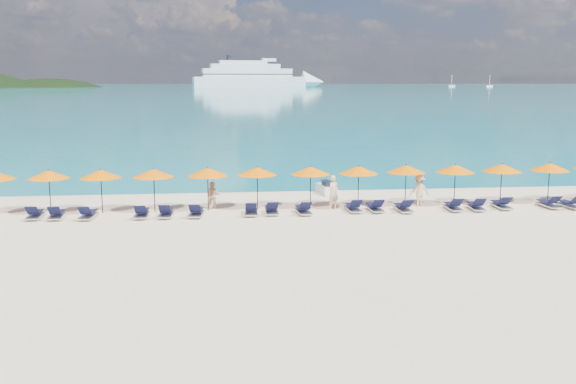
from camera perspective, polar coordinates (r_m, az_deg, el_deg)
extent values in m
plane|color=beige|center=(29.04, 0.64, -3.35)|extent=(1400.00, 1400.00, 0.00)
cube|color=#1FA9B2|center=(688.10, -6.01, 9.36)|extent=(1600.00, 1300.00, 0.01)
ellipsoid|color=black|center=(607.49, -20.25, 5.42)|extent=(162.00, 126.00, 85.50)
cube|color=silver|center=(581.32, -3.47, 9.74)|extent=(100.78, 30.25, 9.03)
cone|color=silver|center=(594.49, 2.28, 9.75)|extent=(22.17, 22.17, 19.86)
cube|color=silver|center=(581.03, -3.66, 10.54)|extent=(80.74, 25.09, 7.22)
cube|color=silver|center=(580.81, -3.84, 11.07)|extent=(62.77, 21.08, 4.51)
cube|color=silver|center=(580.60, -4.03, 11.42)|extent=(42.73, 15.93, 3.16)
cube|color=black|center=(581.02, -3.66, 10.40)|extent=(81.74, 25.40, 0.81)
cube|color=black|center=(581.05, -3.66, 10.72)|extent=(79.73, 24.79, 0.81)
cylinder|color=black|center=(578.80, -5.27, 11.77)|extent=(3.97, 3.97, 4.97)
cube|color=silver|center=(622.51, 14.34, 9.12)|extent=(5.97, 1.99, 1.59)
cylinder|color=silver|center=(622.48, 14.36, 9.60)|extent=(0.36, 0.36, 9.95)
cube|color=silver|center=(621.75, 17.46, 8.98)|extent=(5.94, 1.98, 1.58)
cylinder|color=silver|center=(621.72, 17.49, 9.45)|extent=(0.36, 0.36, 9.89)
cube|color=silver|center=(38.19, 3.42, 0.26)|extent=(1.03, 2.18, 0.48)
cube|color=black|center=(37.97, 3.50, 0.74)|extent=(0.54, 0.92, 0.31)
cylinder|color=black|center=(38.61, 3.21, 1.09)|extent=(0.48, 0.11, 0.05)
imported|color=tan|center=(33.32, 4.09, -0.06)|extent=(0.79, 0.73, 1.81)
imported|color=tan|center=(33.61, -6.67, -0.32)|extent=(0.75, 0.49, 1.46)
imported|color=tan|center=(34.92, 11.59, 0.13)|extent=(1.15, 0.65, 1.69)
cylinder|color=black|center=(34.31, -20.41, -0.04)|extent=(0.05, 0.05, 2.20)
cone|color=#FD6B00|center=(34.17, -20.51, 1.48)|extent=(2.10, 2.10, 0.42)
sphere|color=black|center=(34.14, -20.53, 1.84)|extent=(0.08, 0.08, 0.08)
cylinder|color=black|center=(33.65, -16.24, 0.00)|extent=(0.05, 0.05, 2.20)
cone|color=#FD6B00|center=(33.51, -16.32, 1.55)|extent=(2.10, 2.10, 0.42)
sphere|color=black|center=(33.48, -16.33, 1.93)|extent=(0.08, 0.08, 0.08)
cylinder|color=black|center=(33.30, -11.80, 0.09)|extent=(0.05, 0.05, 2.20)
cone|color=#FD6B00|center=(33.16, -11.86, 1.66)|extent=(2.10, 2.10, 0.42)
sphere|color=black|center=(33.13, -11.87, 2.03)|extent=(0.08, 0.08, 0.08)
cylinder|color=black|center=(33.24, -7.13, 0.21)|extent=(0.05, 0.05, 2.20)
cone|color=#FD6B00|center=(33.10, -7.16, 1.78)|extent=(2.10, 2.10, 0.42)
sphere|color=black|center=(33.07, -7.17, 2.15)|extent=(0.08, 0.08, 0.08)
cylinder|color=black|center=(33.36, -2.74, 0.31)|extent=(0.05, 0.05, 2.20)
cone|color=#FD6B00|center=(33.22, -2.75, 1.87)|extent=(2.10, 2.10, 0.42)
sphere|color=black|center=(33.19, -2.76, 2.25)|extent=(0.08, 0.08, 0.08)
cylinder|color=black|center=(33.54, 2.01, 0.37)|extent=(0.05, 0.05, 2.20)
cone|color=#FD6B00|center=(33.40, 2.02, 1.92)|extent=(2.10, 2.10, 0.42)
sphere|color=black|center=(33.37, 2.02, 2.30)|extent=(0.08, 0.08, 0.08)
cylinder|color=black|center=(33.93, 6.27, 0.42)|extent=(0.05, 0.05, 2.20)
cone|color=#FD6B00|center=(33.79, 6.30, 1.96)|extent=(2.10, 2.10, 0.42)
sphere|color=black|center=(33.76, 6.30, 2.33)|extent=(0.08, 0.08, 0.08)
cylinder|color=black|center=(34.72, 10.41, 0.54)|extent=(0.05, 0.05, 2.20)
cone|color=#FD6B00|center=(34.58, 10.45, 2.04)|extent=(2.10, 2.10, 0.42)
sphere|color=black|center=(34.56, 10.47, 2.40)|extent=(0.08, 0.08, 0.08)
cylinder|color=black|center=(35.39, 14.60, 0.55)|extent=(0.05, 0.05, 2.20)
cone|color=#FD6B00|center=(35.25, 14.66, 2.03)|extent=(2.10, 2.10, 0.42)
sphere|color=black|center=(35.23, 14.68, 2.38)|extent=(0.08, 0.08, 0.08)
cylinder|color=black|center=(36.43, 18.40, 0.63)|extent=(0.05, 0.05, 2.20)
cone|color=#FD6B00|center=(36.30, 18.48, 2.06)|extent=(2.10, 2.10, 0.42)
sphere|color=black|center=(36.27, 18.50, 2.40)|extent=(0.08, 0.08, 0.08)
cylinder|color=black|center=(37.71, 22.16, 0.70)|extent=(0.05, 0.05, 2.20)
cone|color=#FD6B00|center=(37.58, 22.25, 2.08)|extent=(2.10, 2.10, 0.42)
sphere|color=black|center=(37.55, 22.27, 2.42)|extent=(0.08, 0.08, 0.08)
cube|color=silver|center=(33.60, -21.56, -1.98)|extent=(0.69, 1.72, 0.06)
cube|color=black|center=(33.81, -21.49, -1.63)|extent=(0.60, 1.12, 0.04)
cube|color=black|center=(32.99, -21.82, -1.48)|extent=(0.57, 0.56, 0.43)
cube|color=silver|center=(33.21, -19.88, -2.01)|extent=(0.75, 1.74, 0.06)
cube|color=black|center=(33.42, -19.83, -1.66)|extent=(0.63, 1.14, 0.04)
cube|color=black|center=(32.60, -20.07, -1.50)|extent=(0.59, 0.58, 0.43)
cube|color=silver|center=(32.71, -17.37, -2.04)|extent=(0.73, 1.74, 0.06)
cube|color=black|center=(32.92, -17.27, -1.68)|extent=(0.62, 1.13, 0.04)
cube|color=black|center=(32.11, -17.66, -1.53)|extent=(0.58, 0.57, 0.43)
cube|color=silver|center=(32.27, -12.87, -2.00)|extent=(0.63, 1.70, 0.06)
cube|color=black|center=(32.48, -12.84, -1.63)|extent=(0.56, 1.10, 0.04)
cube|color=black|center=(31.65, -13.01, -1.48)|extent=(0.55, 0.54, 0.43)
cube|color=silver|center=(32.17, -10.79, -1.96)|extent=(0.68, 1.72, 0.06)
cube|color=black|center=(32.38, -10.75, -1.59)|extent=(0.59, 1.12, 0.04)
cube|color=black|center=(31.55, -10.93, -1.44)|extent=(0.57, 0.56, 0.43)
cube|color=silver|center=(32.07, -8.15, -1.92)|extent=(0.79, 1.75, 0.06)
cube|color=black|center=(32.28, -8.10, -1.55)|extent=(0.66, 1.15, 0.04)
cube|color=black|center=(31.45, -8.30, -1.40)|extent=(0.60, 0.59, 0.43)
cube|color=silver|center=(32.15, -3.29, -1.81)|extent=(0.71, 1.73, 0.06)
cube|color=black|center=(32.36, -3.30, -1.44)|extent=(0.61, 1.13, 0.04)
cube|color=black|center=(31.53, -3.30, -1.28)|extent=(0.58, 0.56, 0.43)
cube|color=silver|center=(32.32, -1.45, -1.73)|extent=(0.66, 1.71, 0.06)
cube|color=black|center=(32.54, -1.48, -1.36)|extent=(0.57, 1.11, 0.04)
cube|color=black|center=(31.70, -1.39, -1.20)|extent=(0.56, 0.55, 0.43)
cube|color=silver|center=(32.33, 1.36, -1.72)|extent=(0.76, 1.75, 0.06)
cube|color=black|center=(32.54, 1.27, -1.36)|extent=(0.64, 1.14, 0.04)
cube|color=black|center=(31.73, 1.58, -1.20)|extent=(0.59, 0.58, 0.43)
cube|color=silver|center=(33.07, 5.82, -1.51)|extent=(0.68, 1.72, 0.06)
cube|color=black|center=(33.28, 5.72, -1.15)|extent=(0.59, 1.12, 0.04)
cube|color=black|center=(32.47, 6.07, -0.99)|extent=(0.57, 0.56, 0.43)
cube|color=silver|center=(33.25, 7.73, -1.49)|extent=(0.69, 1.72, 0.06)
cube|color=black|center=(33.45, 7.62, -1.13)|extent=(0.59, 1.12, 0.04)
cube|color=black|center=(32.65, 8.02, -0.97)|extent=(0.57, 0.56, 0.43)
cube|color=silver|center=(33.39, 10.20, -1.50)|extent=(0.68, 1.72, 0.06)
cube|color=black|center=(33.60, 10.08, -1.15)|extent=(0.59, 1.12, 0.04)
cube|color=black|center=(32.81, 10.53, -0.99)|extent=(0.57, 0.56, 0.43)
cube|color=silver|center=(34.28, 14.46, -1.37)|extent=(0.69, 1.72, 0.06)
cube|color=black|center=(34.48, 14.34, -1.03)|extent=(0.59, 1.12, 0.04)
cube|color=black|center=(33.69, 14.78, -0.87)|extent=(0.57, 0.56, 0.43)
cube|color=silver|center=(34.66, 16.36, -1.33)|extent=(0.78, 1.75, 0.06)
cube|color=black|center=(34.87, 16.26, -1.00)|extent=(0.65, 1.15, 0.04)
cube|color=black|center=(34.07, 16.67, -0.84)|extent=(0.60, 0.59, 0.43)
cube|color=silver|center=(35.49, 18.42, -1.19)|extent=(0.65, 1.71, 0.06)
cube|color=black|center=(35.69, 18.27, -0.86)|extent=(0.57, 1.11, 0.04)
cube|color=black|center=(34.92, 18.81, -0.70)|extent=(0.56, 0.55, 0.43)
cube|color=silver|center=(36.61, 22.16, -1.08)|extent=(0.72, 1.73, 0.06)
cube|color=black|center=(36.79, 21.97, -0.77)|extent=(0.61, 1.13, 0.04)
cube|color=black|center=(36.08, 22.66, -0.61)|extent=(0.58, 0.57, 0.43)
cube|color=silver|center=(36.92, 23.74, -1.11)|extent=(0.79, 1.75, 0.06)
cube|color=black|center=(37.09, 23.53, -0.79)|extent=(0.66, 1.15, 0.04)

